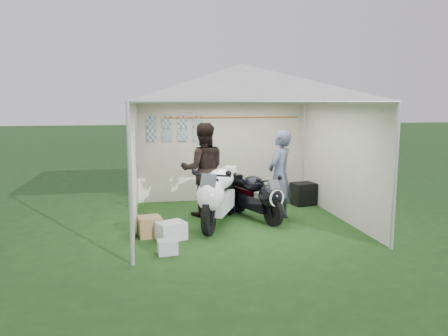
{
  "coord_description": "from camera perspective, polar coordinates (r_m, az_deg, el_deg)",
  "views": [
    {
      "loc": [
        -1.76,
        -8.06,
        2.27
      ],
      "look_at": [
        -0.27,
        0.35,
        1.01
      ],
      "focal_mm": 35.0,
      "sensor_mm": 36.0,
      "label": 1
    }
  ],
  "objects": [
    {
      "name": "person_dark_jacket",
      "position": [
        8.85,
        -2.72,
        -0.2
      ],
      "size": [
        0.94,
        0.74,
        1.9
      ],
      "primitive_type": "imported",
      "rotation": [
        0.0,
        0.0,
        3.12
      ],
      "color": "black",
      "rests_on": "ground"
    },
    {
      "name": "crate_0",
      "position": [
        7.47,
        -6.9,
        -8.14
      ],
      "size": [
        0.55,
        0.5,
        0.3
      ],
      "primitive_type": "cube",
      "rotation": [
        0.0,
        0.0,
        0.41
      ],
      "color": "silver",
      "rests_on": "ground"
    },
    {
      "name": "equipment_box",
      "position": [
        10.05,
        10.32,
        -3.33
      ],
      "size": [
        0.57,
        0.49,
        0.5
      ],
      "primitive_type": "cube",
      "rotation": [
        0.0,
        0.0,
        0.21
      ],
      "color": "black",
      "rests_on": "ground"
    },
    {
      "name": "crate_2",
      "position": [
        6.81,
        -7.38,
        -10.19
      ],
      "size": [
        0.32,
        0.27,
        0.22
      ],
      "primitive_type": "cube",
      "rotation": [
        0.0,
        0.0,
        0.11
      ],
      "color": "#B7BCC1",
      "rests_on": "ground"
    },
    {
      "name": "ground",
      "position": [
        8.56,
        2.18,
        -6.98
      ],
      "size": [
        80.0,
        80.0,
        0.0
      ],
      "primitive_type": "plane",
      "color": "#1C3A17",
      "rests_on": "ground"
    },
    {
      "name": "canopy_tent",
      "position": [
        8.29,
        2.23,
        10.5
      ],
      "size": [
        5.66,
        5.66,
        3.0
      ],
      "color": "silver",
      "rests_on": "ground"
    },
    {
      "name": "motorcycle_black",
      "position": [
        8.59,
        4.33,
        -3.56
      ],
      "size": [
        0.86,
        1.72,
        0.88
      ],
      "rotation": [
        0.0,
        0.0,
        0.36
      ],
      "color": "black",
      "rests_on": "ground"
    },
    {
      "name": "paddock_stand",
      "position": [
        9.33,
        1.43,
        -4.86
      ],
      "size": [
        0.4,
        0.32,
        0.26
      ],
      "primitive_type": "cube",
      "rotation": [
        0.0,
        0.0,
        0.36
      ],
      "color": "blue",
      "rests_on": "ground"
    },
    {
      "name": "crate_1",
      "position": [
        7.7,
        -9.69,
        -7.54
      ],
      "size": [
        0.45,
        0.45,
        0.34
      ],
      "primitive_type": "cube",
      "rotation": [
        0.0,
        0.0,
        0.19
      ],
      "color": "olive",
      "rests_on": "ground"
    },
    {
      "name": "motorcycle_white",
      "position": [
        8.17,
        -0.75,
        -3.37
      ],
      "size": [
        1.15,
        2.07,
        1.08
      ],
      "rotation": [
        0.0,
        0.0,
        -0.41
      ],
      "color": "black",
      "rests_on": "ground"
    },
    {
      "name": "person_blue_jacket",
      "position": [
        8.59,
        7.31,
        -0.97
      ],
      "size": [
        0.75,
        0.75,
        1.76
      ],
      "primitive_type": "imported",
      "rotation": [
        0.0,
        0.0,
        -2.34
      ],
      "color": "slate",
      "rests_on": "ground"
    }
  ]
}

